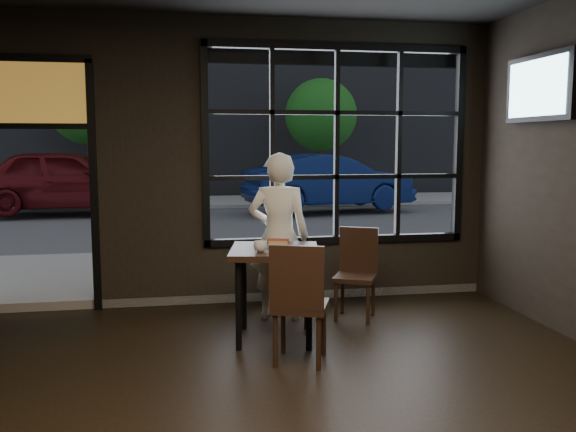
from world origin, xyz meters
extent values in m
cube|color=black|center=(1.20, 3.50, 1.80)|extent=(3.06, 0.12, 2.28)
cube|color=orange|center=(-2.10, 3.50, 2.35)|extent=(1.20, 0.06, 0.70)
cube|color=#545456|center=(0.00, 24.00, -0.02)|extent=(60.00, 41.00, 0.04)
cube|color=#5B5956|center=(0.00, 23.00, 7.50)|extent=(28.00, 12.00, 15.00)
cube|color=black|center=(0.26, 2.13, 0.43)|extent=(0.93, 0.93, 0.87)
cube|color=black|center=(0.38, 1.52, 0.51)|extent=(0.57, 0.57, 1.02)
cube|color=black|center=(1.18, 2.63, 0.47)|extent=(0.55, 0.55, 0.94)
imported|color=white|center=(0.41, 2.80, 0.86)|extent=(0.71, 0.55, 1.73)
imported|color=silver|center=(0.11, 1.98, 0.91)|extent=(0.13, 0.13, 0.10)
cube|color=black|center=(2.93, 2.22, 2.36)|extent=(0.13, 1.12, 0.66)
imported|color=#0A194B|center=(3.22, 11.95, 0.81)|extent=(4.53, 2.26, 1.43)
imported|color=#570E11|center=(-3.33, 12.61, 0.89)|extent=(4.68, 1.93, 1.59)
cylinder|color=#332114|center=(-3.13, 15.36, 1.13)|extent=(0.21, 0.21, 2.26)
sphere|color=#1F661C|center=(-3.13, 15.36, 2.97)|extent=(2.46, 2.46, 2.46)
cylinder|color=#332114|center=(3.73, 15.07, 1.01)|extent=(0.18, 0.18, 2.02)
sphere|color=#2D6E31|center=(3.73, 15.07, 2.66)|extent=(2.21, 2.21, 2.21)
camera|label=1|loc=(-0.59, -3.34, 1.83)|focal=38.00mm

